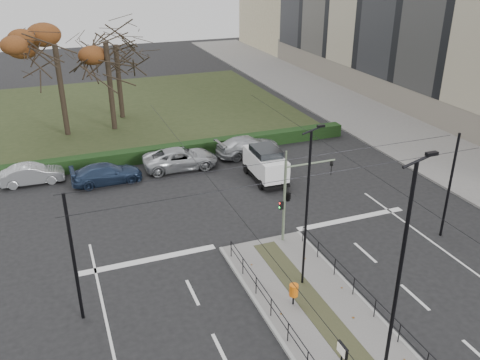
% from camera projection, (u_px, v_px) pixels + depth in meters
% --- Properties ---
extents(ground, '(140.00, 140.00, 0.00)m').
position_uv_depth(ground, '(303.00, 295.00, 23.35)').
color(ground, black).
rests_on(ground, ground).
extents(median_island, '(4.40, 15.00, 0.14)m').
position_uv_depth(median_island, '(331.00, 328.00, 21.20)').
color(median_island, '#615F5D').
rests_on(median_island, ground).
extents(sidewalk_east, '(8.00, 90.00, 0.14)m').
position_uv_depth(sidewalk_east, '(365.00, 116.00, 47.86)').
color(sidewalk_east, '#615F5D').
rests_on(sidewalk_east, ground).
extents(park, '(38.00, 26.00, 0.10)m').
position_uv_depth(park, '(92.00, 114.00, 48.52)').
color(park, '#263018').
rests_on(park, ground).
extents(hedge, '(38.00, 1.00, 1.00)m').
position_uv_depth(hedge, '(111.00, 159.00, 36.96)').
color(hedge, black).
rests_on(hedge, ground).
extents(median_railing, '(4.14, 13.24, 0.92)m').
position_uv_depth(median_railing, '(334.00, 312.00, 20.74)').
color(median_railing, black).
rests_on(median_railing, median_island).
extents(catenary, '(20.00, 34.00, 6.00)m').
position_uv_depth(catenary, '(290.00, 214.00, 23.30)').
color(catenary, black).
rests_on(catenary, ground).
extents(traffic_light, '(3.15, 1.78, 4.63)m').
position_uv_depth(traffic_light, '(289.00, 194.00, 26.44)').
color(traffic_light, '#67765B').
rests_on(traffic_light, median_island).
extents(litter_bin, '(0.40, 0.40, 1.03)m').
position_uv_depth(litter_bin, '(294.00, 290.00, 22.22)').
color(litter_bin, black).
rests_on(litter_bin, median_island).
extents(info_panel, '(0.12, 0.56, 2.15)m').
position_uv_depth(info_panel, '(342.00, 355.00, 17.38)').
color(info_panel, black).
rests_on(info_panel, median_island).
extents(streetlamp_median_near, '(0.75, 0.15, 8.98)m').
position_uv_depth(streetlamp_median_near, '(399.00, 281.00, 16.46)').
color(streetlamp_median_near, black).
rests_on(streetlamp_median_near, median_island).
extents(streetlamp_median_far, '(0.65, 0.13, 7.76)m').
position_uv_depth(streetlamp_median_far, '(307.00, 209.00, 22.32)').
color(streetlamp_median_far, black).
rests_on(streetlamp_median_far, median_island).
extents(parked_car_second, '(4.13, 1.50, 1.35)m').
position_uv_depth(parked_car_second, '(32.00, 174.00, 34.12)').
color(parked_car_second, '#ABAEB2').
rests_on(parked_car_second, ground).
extents(parked_car_third, '(4.74, 2.03, 1.36)m').
position_uv_depth(parked_car_third, '(107.00, 174.00, 34.20)').
color(parked_car_third, '#22324F').
rests_on(parked_car_third, ground).
extents(parked_car_fourth, '(5.43, 2.66, 1.49)m').
position_uv_depth(parked_car_fourth, '(181.00, 159.00, 36.47)').
color(parked_car_fourth, '#ABAEB2').
rests_on(parked_car_fourth, ground).
extents(white_van, '(2.07, 4.32, 2.32)m').
position_uv_depth(white_van, '(266.00, 163.00, 34.51)').
color(white_van, white).
rests_on(white_van, ground).
extents(rust_tree, '(8.47, 8.47, 9.83)m').
position_uv_depth(rust_tree, '(55.00, 45.00, 40.06)').
color(rust_tree, black).
rests_on(rust_tree, park).
extents(bare_tree_center, '(7.34, 7.34, 8.83)m').
position_uv_depth(bare_tree_center, '(116.00, 50.00, 45.01)').
color(bare_tree_center, black).
rests_on(bare_tree_center, park).
extents(bare_tree_near, '(6.41, 6.41, 9.85)m').
position_uv_depth(bare_tree_near, '(106.00, 49.00, 41.68)').
color(bare_tree_near, black).
rests_on(bare_tree_near, park).
extents(parked_car_fifth, '(5.24, 2.53, 1.47)m').
position_uv_depth(parked_car_fifth, '(248.00, 146.00, 38.81)').
color(parked_car_fifth, '#ABAEB2').
rests_on(parked_car_fifth, ground).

